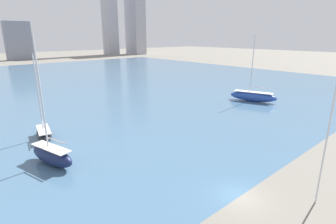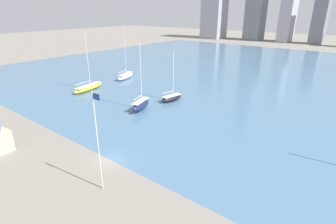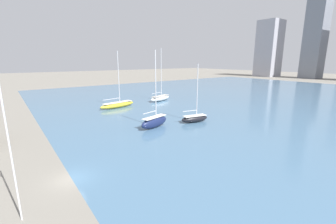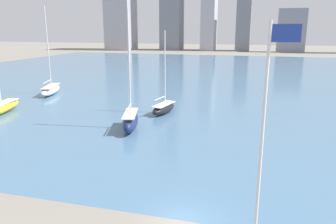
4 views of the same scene
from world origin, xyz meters
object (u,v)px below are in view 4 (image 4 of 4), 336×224
Objects in this scene: flag_pole at (262,160)px; sailboat_navy at (130,120)px; sailboat_white at (51,89)px; sailboat_black at (164,108)px.

sailboat_navy reaches higher than flag_pole.
sailboat_navy is at bearing -53.82° from sailboat_white.
sailboat_navy is 1.21× the size of sailboat_black.
sailboat_white is 26.53m from sailboat_black.
sailboat_white is (-38.79, 40.39, -5.90)m from flag_pole.
flag_pole is 1.05× the size of sailboat_black.
flag_pole is 56.30m from sailboat_white.
sailboat_navy is 9.17m from sailboat_black.
sailboat_black is at bearing 63.24° from sailboat_navy.
sailboat_white reaches higher than sailboat_navy.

